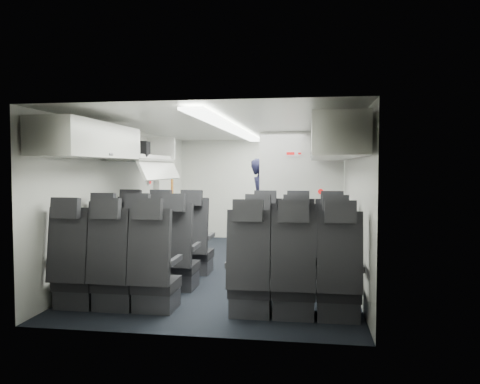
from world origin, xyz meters
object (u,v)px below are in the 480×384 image
(seat_row_mid, at_px, (218,259))
(flight_attendant, at_px, (262,204))
(seat_row_rear, at_px, (201,276))
(boarding_door, at_px, (165,198))
(galley_unit, at_px, (302,196))
(seat_row_front, at_px, (230,247))
(carry_on_bag, at_px, (135,149))

(seat_row_mid, xyz_separation_m, flight_attendant, (0.22, 3.13, 0.46))
(seat_row_rear, bearing_deg, seat_row_mid, 90.00)
(flight_attendant, bearing_deg, seat_row_rear, 176.23)
(seat_row_rear, relative_size, boarding_door, 1.79)
(galley_unit, xyz_separation_m, boarding_door, (-2.59, -1.17, 0.00))
(seat_row_front, relative_size, flight_attendant, 1.94)
(carry_on_bag, bearing_deg, seat_row_front, -6.26)
(flight_attendant, relative_size, carry_on_bag, 4.40)
(seat_row_rear, xyz_separation_m, boarding_door, (-1.64, 3.89, 0.55))
(seat_row_mid, bearing_deg, seat_row_front, 90.00)
(boarding_door, bearing_deg, seat_row_rear, -67.13)
(boarding_door, height_order, carry_on_bag, carry_on_bag)
(seat_row_front, bearing_deg, flight_attendant, 84.40)
(galley_unit, bearing_deg, boarding_door, -155.72)
(seat_row_rear, bearing_deg, carry_on_bag, 128.26)
(galley_unit, bearing_deg, seat_row_mid, -102.88)
(seat_row_mid, bearing_deg, boarding_door, 118.77)
(seat_row_front, distance_m, carry_on_bag, 1.99)
(seat_row_rear, distance_m, boarding_door, 4.25)
(carry_on_bag, bearing_deg, seat_row_mid, -39.12)
(seat_row_front, height_order, galley_unit, galley_unit)
(seat_row_mid, distance_m, flight_attendant, 3.17)
(seat_row_mid, distance_m, carry_on_bag, 2.18)
(seat_row_front, distance_m, galley_unit, 3.43)
(seat_row_front, distance_m, seat_row_rear, 1.80)
(seat_row_front, distance_m, seat_row_mid, 0.90)
(seat_row_mid, relative_size, galley_unit, 1.75)
(seat_row_front, bearing_deg, boarding_door, 128.16)
(seat_row_front, xyz_separation_m, seat_row_mid, (0.00, -0.90, 0.00))
(boarding_door, xyz_separation_m, flight_attendant, (1.86, 0.14, -0.10))
(seat_row_front, bearing_deg, seat_row_mid, -90.00)
(carry_on_bag, bearing_deg, seat_row_rear, -58.76)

